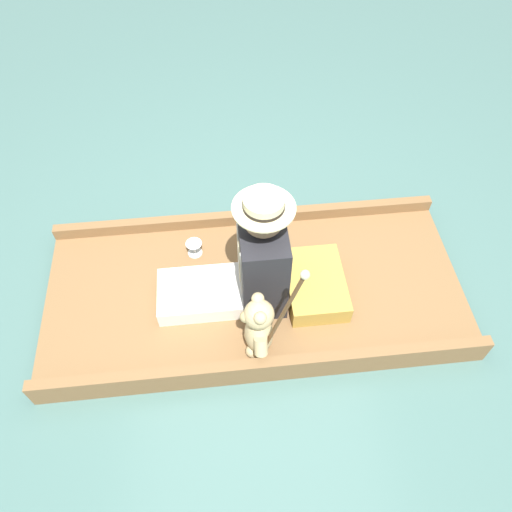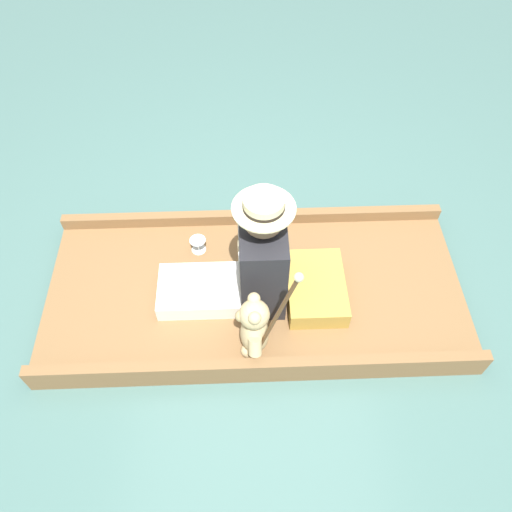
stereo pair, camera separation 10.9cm
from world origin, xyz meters
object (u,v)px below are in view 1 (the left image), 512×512
wine_glass (194,246)px  teddy_bear (258,328)px  walking_cane (284,312)px  seated_person (249,264)px

wine_glass → teddy_bear: bearing=-154.5°
wine_glass → walking_cane: walking_cane is taller
seated_person → walking_cane: (-0.41, -0.13, 0.15)m
wine_glass → seated_person: bearing=-138.2°
seated_person → wine_glass: bearing=40.0°
walking_cane → seated_person: bearing=17.7°
seated_person → wine_glass: (0.34, 0.31, -0.24)m
teddy_bear → wine_glass: size_ratio=4.27×
seated_person → walking_cane: seated_person is taller
wine_glass → walking_cane: (-0.75, -0.44, 0.39)m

